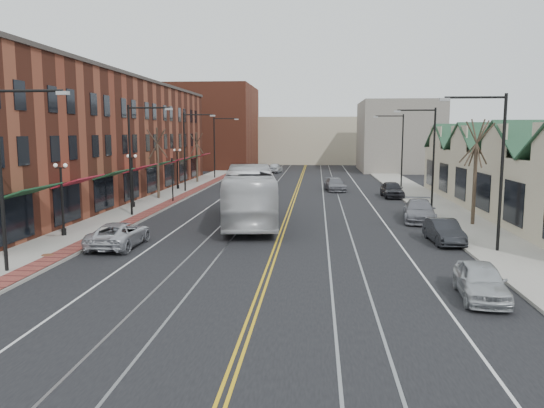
% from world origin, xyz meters
% --- Properties ---
extents(ground, '(160.00, 160.00, 0.00)m').
position_xyz_m(ground, '(0.00, 0.00, 0.00)').
color(ground, black).
rests_on(ground, ground).
extents(sidewalk_left, '(4.00, 120.00, 0.15)m').
position_xyz_m(sidewalk_left, '(-12.00, 20.00, 0.07)').
color(sidewalk_left, gray).
rests_on(sidewalk_left, ground).
extents(sidewalk_right, '(4.00, 120.00, 0.15)m').
position_xyz_m(sidewalk_right, '(12.00, 20.00, 0.07)').
color(sidewalk_right, gray).
rests_on(sidewalk_right, ground).
extents(building_left, '(10.00, 50.00, 11.00)m').
position_xyz_m(building_left, '(-19.00, 27.00, 5.50)').
color(building_left, brown).
rests_on(building_left, ground).
extents(building_right, '(8.00, 36.00, 4.60)m').
position_xyz_m(building_right, '(18.00, 20.00, 2.30)').
color(building_right, '#BCAB90').
rests_on(building_right, ground).
extents(backdrop_left, '(14.00, 18.00, 14.00)m').
position_xyz_m(backdrop_left, '(-16.00, 70.00, 7.00)').
color(backdrop_left, brown).
rests_on(backdrop_left, ground).
extents(backdrop_mid, '(22.00, 14.00, 9.00)m').
position_xyz_m(backdrop_mid, '(0.00, 85.00, 4.50)').
color(backdrop_mid, '#BCAB90').
rests_on(backdrop_mid, ground).
extents(backdrop_right, '(12.00, 16.00, 11.00)m').
position_xyz_m(backdrop_right, '(15.00, 65.00, 5.50)').
color(backdrop_right, slate).
rests_on(backdrop_right, ground).
extents(streetlight_l_0, '(3.33, 0.25, 8.00)m').
position_xyz_m(streetlight_l_0, '(-11.05, 0.00, 5.03)').
color(streetlight_l_0, black).
rests_on(streetlight_l_0, sidewalk_left).
extents(streetlight_l_1, '(3.33, 0.25, 8.00)m').
position_xyz_m(streetlight_l_1, '(-11.05, 16.00, 5.03)').
color(streetlight_l_1, black).
rests_on(streetlight_l_1, sidewalk_left).
extents(streetlight_l_2, '(3.33, 0.25, 8.00)m').
position_xyz_m(streetlight_l_2, '(-11.05, 32.00, 5.03)').
color(streetlight_l_2, black).
rests_on(streetlight_l_2, sidewalk_left).
extents(streetlight_l_3, '(3.33, 0.25, 8.00)m').
position_xyz_m(streetlight_l_3, '(-11.05, 48.00, 5.03)').
color(streetlight_l_3, black).
rests_on(streetlight_l_3, sidewalk_left).
extents(streetlight_r_0, '(3.33, 0.25, 8.00)m').
position_xyz_m(streetlight_r_0, '(11.05, 6.00, 5.03)').
color(streetlight_r_0, black).
rests_on(streetlight_r_0, sidewalk_right).
extents(streetlight_r_1, '(3.33, 0.25, 8.00)m').
position_xyz_m(streetlight_r_1, '(11.05, 22.00, 5.03)').
color(streetlight_r_1, black).
rests_on(streetlight_r_1, sidewalk_right).
extents(streetlight_r_2, '(3.33, 0.25, 8.00)m').
position_xyz_m(streetlight_r_2, '(11.05, 38.00, 5.03)').
color(streetlight_r_2, black).
rests_on(streetlight_r_2, sidewalk_right).
extents(lamppost_l_1, '(0.84, 0.28, 4.27)m').
position_xyz_m(lamppost_l_1, '(-12.80, 8.00, 2.20)').
color(lamppost_l_1, black).
rests_on(lamppost_l_1, sidewalk_left).
extents(lamppost_l_2, '(0.84, 0.28, 4.27)m').
position_xyz_m(lamppost_l_2, '(-12.80, 20.00, 2.20)').
color(lamppost_l_2, black).
rests_on(lamppost_l_2, sidewalk_left).
extents(lamppost_l_3, '(0.84, 0.28, 4.27)m').
position_xyz_m(lamppost_l_3, '(-12.80, 34.00, 2.20)').
color(lamppost_l_3, black).
rests_on(lamppost_l_3, sidewalk_left).
extents(tree_left_near, '(1.78, 1.37, 6.48)m').
position_xyz_m(tree_left_near, '(-12.50, 26.00, 3.51)').
color(tree_left_near, '#382B21').
rests_on(tree_left_near, sidewalk_left).
extents(tree_left_far, '(1.66, 1.28, 6.02)m').
position_xyz_m(tree_left_far, '(-12.50, 42.00, 3.28)').
color(tree_left_far, '#382B21').
rests_on(tree_left_far, sidewalk_left).
extents(tree_right_mid, '(1.90, 1.46, 6.93)m').
position_xyz_m(tree_right_mid, '(12.50, 14.00, 3.75)').
color(tree_right_mid, '#382B21').
rests_on(tree_right_mid, sidewalk_right).
extents(manhole_mid, '(0.60, 0.60, 0.02)m').
position_xyz_m(manhole_mid, '(-11.20, 3.00, 0.16)').
color(manhole_mid, '#592D19').
rests_on(manhole_mid, sidewalk_left).
extents(manhole_far, '(0.60, 0.60, 0.02)m').
position_xyz_m(manhole_far, '(-11.20, 8.00, 0.16)').
color(manhole_far, '#592D19').
rests_on(manhole_far, sidewalk_left).
extents(traffic_signal, '(0.18, 0.15, 3.80)m').
position_xyz_m(traffic_signal, '(-10.60, 24.00, 2.35)').
color(traffic_signal, black).
rests_on(traffic_signal, sidewalk_left).
extents(transit_bus, '(4.99, 14.18, 3.87)m').
position_xyz_m(transit_bus, '(-2.47, 14.16, 1.93)').
color(transit_bus, silver).
rests_on(transit_bus, ground).
extents(parked_suv, '(2.29, 4.96, 1.38)m').
position_xyz_m(parked_suv, '(-8.57, 5.78, 0.69)').
color(parked_suv, '#BABBC2').
rests_on(parked_suv, ground).
extents(parked_car_a, '(1.99, 4.19, 1.38)m').
position_xyz_m(parked_car_a, '(8.33, -1.85, 0.69)').
color(parked_car_a, '#B1B5B9').
rests_on(parked_car_a, ground).
extents(parked_car_b, '(1.67, 4.18, 1.35)m').
position_xyz_m(parked_car_b, '(9.30, 8.28, 0.68)').
color(parked_car_b, black).
rests_on(parked_car_b, ground).
extents(parked_car_c, '(2.78, 5.44, 1.51)m').
position_xyz_m(parked_car_c, '(9.30, 15.59, 0.76)').
color(parked_car_c, slate).
rests_on(parked_car_c, ground).
extents(parked_car_d, '(1.98, 4.61, 1.55)m').
position_xyz_m(parked_car_d, '(9.30, 29.25, 0.78)').
color(parked_car_d, '#222227').
rests_on(parked_car_d, ground).
extents(distant_car_left, '(1.92, 4.51, 1.45)m').
position_xyz_m(distant_car_left, '(-4.91, 39.00, 0.72)').
color(distant_car_left, black).
rests_on(distant_car_left, ground).
extents(distant_car_right, '(2.48, 4.90, 1.36)m').
position_xyz_m(distant_car_right, '(4.07, 34.56, 0.68)').
color(distant_car_right, slate).
rests_on(distant_car_right, ground).
extents(distant_car_far, '(2.33, 4.58, 1.49)m').
position_xyz_m(distant_car_far, '(-4.25, 58.99, 0.75)').
color(distant_car_far, silver).
rests_on(distant_car_far, ground).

